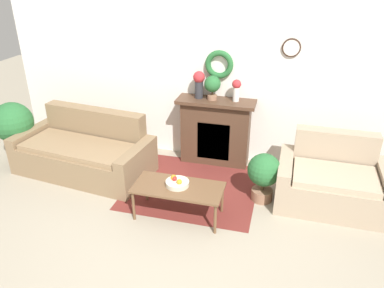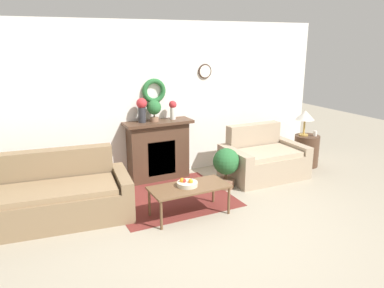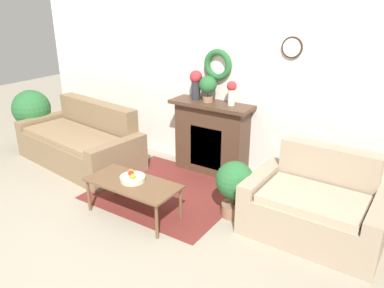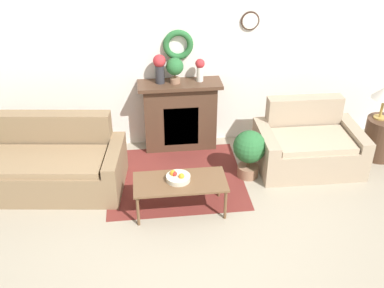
{
  "view_description": "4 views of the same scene",
  "coord_description": "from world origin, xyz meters",
  "px_view_note": "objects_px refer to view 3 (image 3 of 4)",
  "views": [
    {
      "loc": [
        1.03,
        -2.89,
        2.91
      ],
      "look_at": [
        -0.13,
        1.49,
        0.69
      ],
      "focal_mm": 35.0,
      "sensor_mm": 36.0,
      "label": 1
    },
    {
      "loc": [
        -2.25,
        -3.52,
        2.4
      ],
      "look_at": [
        0.1,
        1.19,
        0.91
      ],
      "focal_mm": 35.0,
      "sensor_mm": 36.0,
      "label": 2
    },
    {
      "loc": [
        2.52,
        -2.01,
        2.4
      ],
      "look_at": [
        0.3,
        1.4,
        0.79
      ],
      "focal_mm": 35.0,
      "sensor_mm": 36.0,
      "label": 3
    },
    {
      "loc": [
        -0.5,
        -3.51,
        3.5
      ],
      "look_at": [
        0.06,
        1.21,
        0.69
      ],
      "focal_mm": 42.0,
      "sensor_mm": 36.0,
      "label": 4
    }
  ],
  "objects_px": {
    "couch_left": "(82,143)",
    "vase_on_mantel_right": "(232,91)",
    "coffee_table": "(133,185)",
    "vase_on_mantel_left": "(196,83)",
    "potted_plant_floor_by_loveseat": "(234,184)",
    "potted_plant_floor_by_couch": "(32,110)",
    "loveseat_right": "(316,207)",
    "potted_plant_on_mantel": "(208,86)",
    "fruit_bowl": "(132,178)",
    "fireplace": "(211,137)"
  },
  "relations": [
    {
      "from": "couch_left",
      "to": "potted_plant_floor_by_couch",
      "type": "distance_m",
      "value": 1.27
    },
    {
      "from": "coffee_table",
      "to": "vase_on_mantel_right",
      "type": "xyz_separation_m",
      "value": [
        0.44,
        1.53,
        0.85
      ]
    },
    {
      "from": "loveseat_right",
      "to": "potted_plant_floor_by_loveseat",
      "type": "distance_m",
      "value": 0.9
    },
    {
      "from": "couch_left",
      "to": "loveseat_right",
      "type": "relative_size",
      "value": 1.49
    },
    {
      "from": "vase_on_mantel_left",
      "to": "couch_left",
      "type": "bearing_deg",
      "value": -152.98
    },
    {
      "from": "fruit_bowl",
      "to": "potted_plant_on_mantel",
      "type": "bearing_deg",
      "value": 85.84
    },
    {
      "from": "vase_on_mantel_left",
      "to": "potted_plant_floor_by_loveseat",
      "type": "relative_size",
      "value": 0.6
    },
    {
      "from": "coffee_table",
      "to": "fruit_bowl",
      "type": "relative_size",
      "value": 3.81
    },
    {
      "from": "vase_on_mantel_right",
      "to": "coffee_table",
      "type": "bearing_deg",
      "value": -105.89
    },
    {
      "from": "potted_plant_on_mantel",
      "to": "potted_plant_floor_by_couch",
      "type": "distance_m",
      "value": 3.16
    },
    {
      "from": "fruit_bowl",
      "to": "potted_plant_on_mantel",
      "type": "height_order",
      "value": "potted_plant_on_mantel"
    },
    {
      "from": "fireplace",
      "to": "couch_left",
      "type": "bearing_deg",
      "value": -156.66
    },
    {
      "from": "vase_on_mantel_right",
      "to": "potted_plant_floor_by_loveseat",
      "type": "xyz_separation_m",
      "value": [
        0.55,
        -0.91,
        -0.82
      ]
    },
    {
      "from": "loveseat_right",
      "to": "vase_on_mantel_left",
      "type": "height_order",
      "value": "vase_on_mantel_left"
    },
    {
      "from": "fruit_bowl",
      "to": "coffee_table",
      "type": "bearing_deg",
      "value": -49.37
    },
    {
      "from": "couch_left",
      "to": "coffee_table",
      "type": "relative_size",
      "value": 1.92
    },
    {
      "from": "couch_left",
      "to": "potted_plant_floor_by_loveseat",
      "type": "height_order",
      "value": "couch_left"
    },
    {
      "from": "vase_on_mantel_right",
      "to": "loveseat_right",
      "type": "bearing_deg",
      "value": -27.0
    },
    {
      "from": "vase_on_mantel_left",
      "to": "potted_plant_floor_by_loveseat",
      "type": "xyz_separation_m",
      "value": [
        1.11,
        -0.91,
        -0.87
      ]
    },
    {
      "from": "potted_plant_floor_by_couch",
      "to": "fireplace",
      "type": "bearing_deg",
      "value": 13.61
    },
    {
      "from": "coffee_table",
      "to": "vase_on_mantel_right",
      "type": "bearing_deg",
      "value": 74.11
    },
    {
      "from": "vase_on_mantel_right",
      "to": "potted_plant_on_mantel",
      "type": "bearing_deg",
      "value": -176.76
    },
    {
      "from": "loveseat_right",
      "to": "potted_plant_floor_by_couch",
      "type": "xyz_separation_m",
      "value": [
        -4.79,
        -0.02,
        0.31
      ]
    },
    {
      "from": "fruit_bowl",
      "to": "vase_on_mantel_left",
      "type": "distance_m",
      "value": 1.71
    },
    {
      "from": "coffee_table",
      "to": "potted_plant_floor_by_couch",
      "type": "xyz_separation_m",
      "value": [
        -2.93,
        0.78,
        0.23
      ]
    },
    {
      "from": "fireplace",
      "to": "potted_plant_on_mantel",
      "type": "relative_size",
      "value": 3.26
    },
    {
      "from": "fruit_bowl",
      "to": "vase_on_mantel_right",
      "type": "distance_m",
      "value": 1.75
    },
    {
      "from": "loveseat_right",
      "to": "fruit_bowl",
      "type": "height_order",
      "value": "loveseat_right"
    },
    {
      "from": "loveseat_right",
      "to": "vase_on_mantel_left",
      "type": "relative_size",
      "value": 3.45
    },
    {
      "from": "fireplace",
      "to": "loveseat_right",
      "type": "distance_m",
      "value": 1.87
    },
    {
      "from": "couch_left",
      "to": "loveseat_right",
      "type": "distance_m",
      "value": 3.55
    },
    {
      "from": "vase_on_mantel_right",
      "to": "potted_plant_on_mantel",
      "type": "relative_size",
      "value": 0.9
    },
    {
      "from": "vase_on_mantel_right",
      "to": "potted_plant_floor_by_couch",
      "type": "height_order",
      "value": "vase_on_mantel_right"
    },
    {
      "from": "potted_plant_floor_by_loveseat",
      "to": "loveseat_right",
      "type": "bearing_deg",
      "value": 11.57
    },
    {
      "from": "coffee_table",
      "to": "potted_plant_floor_by_couch",
      "type": "distance_m",
      "value": 3.04
    },
    {
      "from": "potted_plant_on_mantel",
      "to": "potted_plant_floor_by_loveseat",
      "type": "height_order",
      "value": "potted_plant_on_mantel"
    },
    {
      "from": "loveseat_right",
      "to": "potted_plant_floor_by_couch",
      "type": "height_order",
      "value": "potted_plant_floor_by_couch"
    },
    {
      "from": "potted_plant_floor_by_couch",
      "to": "vase_on_mantel_right",
      "type": "bearing_deg",
      "value": 12.57
    },
    {
      "from": "potted_plant_on_mantel",
      "to": "potted_plant_floor_by_loveseat",
      "type": "relative_size",
      "value": 0.53
    },
    {
      "from": "couch_left",
      "to": "vase_on_mantel_right",
      "type": "xyz_separation_m",
      "value": [
        2.13,
        0.8,
        0.92
      ]
    },
    {
      "from": "couch_left",
      "to": "potted_plant_floor_by_loveseat",
      "type": "bearing_deg",
      "value": 4.67
    },
    {
      "from": "vase_on_mantel_left",
      "to": "potted_plant_floor_by_couch",
      "type": "bearing_deg",
      "value": -165.01
    },
    {
      "from": "couch_left",
      "to": "potted_plant_on_mantel",
      "type": "distance_m",
      "value": 2.16
    },
    {
      "from": "coffee_table",
      "to": "potted_plant_floor_by_loveseat",
      "type": "bearing_deg",
      "value": 32.51
    },
    {
      "from": "fireplace",
      "to": "couch_left",
      "type": "height_order",
      "value": "fireplace"
    },
    {
      "from": "couch_left",
      "to": "fruit_bowl",
      "type": "height_order",
      "value": "couch_left"
    },
    {
      "from": "fruit_bowl",
      "to": "potted_plant_floor_by_loveseat",
      "type": "xyz_separation_m",
      "value": [
        1.01,
        0.6,
        -0.06
      ]
    },
    {
      "from": "vase_on_mantel_right",
      "to": "vase_on_mantel_left",
      "type": "bearing_deg",
      "value": 180.0
    },
    {
      "from": "loveseat_right",
      "to": "coffee_table",
      "type": "relative_size",
      "value": 1.28
    },
    {
      "from": "fruit_bowl",
      "to": "vase_on_mantel_left",
      "type": "height_order",
      "value": "vase_on_mantel_left"
    }
  ]
}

